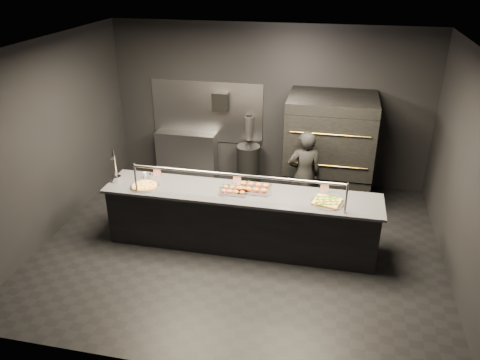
{
  "coord_description": "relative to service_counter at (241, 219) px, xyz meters",
  "views": [
    {
      "loc": [
        1.26,
        -5.97,
        4.07
      ],
      "look_at": [
        -0.05,
        0.2,
        1.02
      ],
      "focal_mm": 35.0,
      "sensor_mm": 36.0,
      "label": 1
    }
  ],
  "objects": [
    {
      "name": "worker",
      "position": [
        0.84,
        1.13,
        0.3
      ],
      "size": [
        0.64,
        0.51,
        1.53
      ],
      "primitive_type": "imported",
      "rotation": [
        0.0,
        0.0,
        3.43
      ],
      "color": "black",
      "rests_on": "ground"
    },
    {
      "name": "room",
      "position": [
        -0.02,
        0.05,
        1.03
      ],
      "size": [
        6.04,
        6.0,
        3.0
      ],
      "color": "black",
      "rests_on": "ground"
    },
    {
      "name": "beer_tap",
      "position": [
        -1.95,
        -0.04,
        0.62
      ],
      "size": [
        0.15,
        0.21,
        0.57
      ],
      "color": "silver",
      "rests_on": "service_counter"
    },
    {
      "name": "square_pizza",
      "position": [
        1.25,
        -0.07,
        0.47
      ],
      "size": [
        0.47,
        0.47,
        0.05
      ],
      "color": "silver",
      "rests_on": "service_counter"
    },
    {
      "name": "tent_cards",
      "position": [
        -0.11,
        0.28,
        0.53
      ],
      "size": [
        2.73,
        0.04,
        0.15
      ],
      "color": "white",
      "rests_on": "service_counter"
    },
    {
      "name": "slider_tray_a",
      "position": [
        -0.1,
        -0.01,
        0.48
      ],
      "size": [
        0.47,
        0.4,
        0.06
      ],
      "color": "silver",
      "rests_on": "service_counter"
    },
    {
      "name": "slider_tray_b",
      "position": [
        0.17,
        0.12,
        0.49
      ],
      "size": [
        0.57,
        0.46,
        0.08
      ],
      "color": "silver",
      "rests_on": "service_counter"
    },
    {
      "name": "pizza_oven",
      "position": [
        1.2,
        1.9,
        0.5
      ],
      "size": [
        1.5,
        1.23,
        1.91
      ],
      "color": "black",
      "rests_on": "ground"
    },
    {
      "name": "condiment_jar",
      "position": [
        -1.54,
        0.17,
        0.5
      ],
      "size": [
        0.14,
        0.05,
        0.09
      ],
      "color": "silver",
      "rests_on": "service_counter"
    },
    {
      "name": "towel_dispenser",
      "position": [
        -0.9,
        2.39,
        1.09
      ],
      "size": [
        0.3,
        0.2,
        0.35
      ],
      "primitive_type": "cube",
      "color": "black",
      "rests_on": "room"
    },
    {
      "name": "prep_shelf",
      "position": [
        -1.6,
        2.32,
        -0.01
      ],
      "size": [
        1.2,
        0.35,
        0.9
      ],
      "primitive_type": "cube",
      "color": "#99999E",
      "rests_on": "ground"
    },
    {
      "name": "round_pizza",
      "position": [
        -1.45,
        -0.13,
        0.47
      ],
      "size": [
        0.44,
        0.44,
        0.03
      ],
      "color": "silver",
      "rests_on": "service_counter"
    },
    {
      "name": "service_counter",
      "position": [
        0.0,
        0.0,
        0.0
      ],
      "size": [
        4.1,
        0.78,
        1.37
      ],
      "color": "black",
      "rests_on": "ground"
    },
    {
      "name": "fire_extinguisher",
      "position": [
        -0.35,
        2.4,
        0.6
      ],
      "size": [
        0.14,
        0.14,
        0.51
      ],
      "color": "#B2B2B7",
      "rests_on": "room"
    },
    {
      "name": "trash_bin",
      "position": [
        -0.32,
        2.22,
        -0.09
      ],
      "size": [
        0.45,
        0.45,
        0.76
      ],
      "primitive_type": "cylinder",
      "color": "black",
      "rests_on": "ground"
    }
  ]
}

